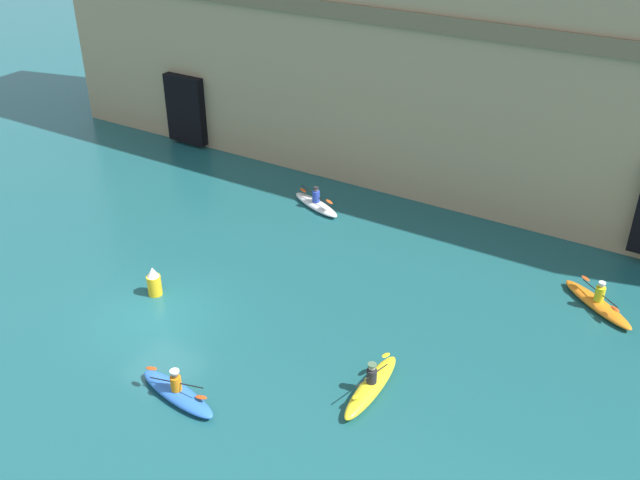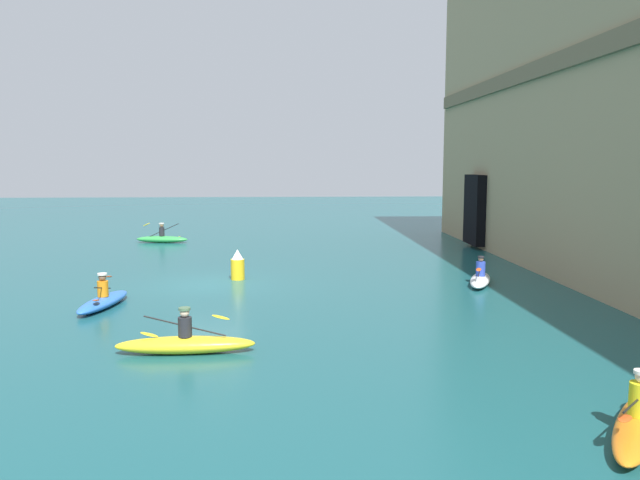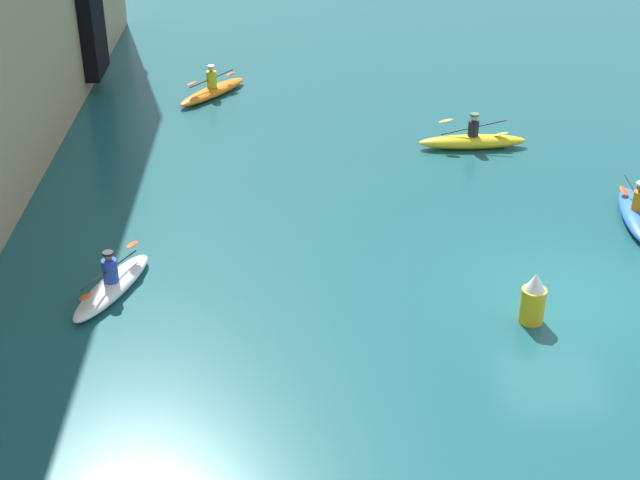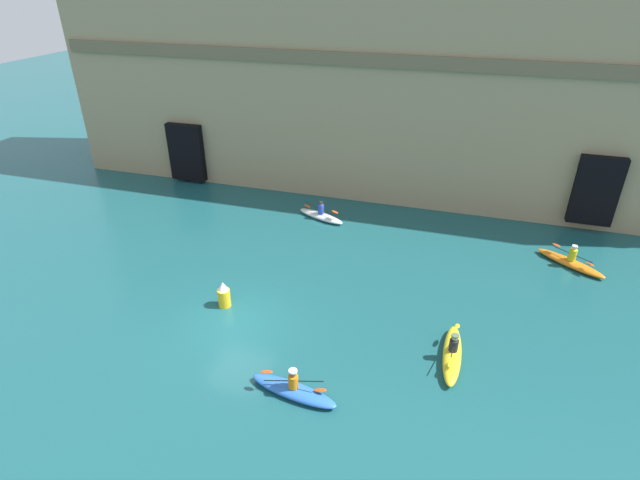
{
  "view_description": "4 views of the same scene",
  "coord_description": "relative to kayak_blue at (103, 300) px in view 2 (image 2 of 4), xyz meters",
  "views": [
    {
      "loc": [
        15.93,
        -14.81,
        15.37
      ],
      "look_at": [
        3.81,
        5.11,
        1.8
      ],
      "focal_mm": 40.0,
      "sensor_mm": 36.0,
      "label": 1
    },
    {
      "loc": [
        23.2,
        2.9,
        4.56
      ],
      "look_at": [
        4.5,
        3.94,
        2.23
      ],
      "focal_mm": 35.0,
      "sensor_mm": 36.0,
      "label": 2
    },
    {
      "loc": [
        -16.78,
        6.2,
        10.82
      ],
      "look_at": [
        1.5,
        5.47,
        0.71
      ],
      "focal_mm": 50.0,
      "sensor_mm": 36.0,
      "label": 3
    },
    {
      "loc": [
        7.94,
        -14.36,
        12.77
      ],
      "look_at": [
        1.81,
        5.73,
        1.18
      ],
      "focal_mm": 28.0,
      "sensor_mm": 36.0,
      "label": 4
    }
  ],
  "objects": [
    {
      "name": "kayak_orange",
      "position": [
        10.01,
        11.69,
        0.0
      ],
      "size": [
        3.16,
        2.55,
        1.13
      ],
      "rotation": [
        0.0,
        0.0,
        2.52
      ],
      "color": "orange",
      "rests_on": "ground"
    },
    {
      "name": "kayak_green",
      "position": [
        -16.1,
        -1.28,
        0.02
      ],
      "size": [
        1.1,
        3.05,
        1.16
      ],
      "rotation": [
        0.0,
        0.0,
        4.57
      ],
      "color": "green",
      "rests_on": "ground"
    },
    {
      "name": "kayak_yellow",
      "position": [
        5.0,
        3.36,
        0.03
      ],
      "size": [
        0.74,
        3.35,
        1.12
      ],
      "rotation": [
        0.0,
        0.0,
        4.74
      ],
      "color": "yellow",
      "rests_on": "ground"
    },
    {
      "name": "marker_buoy",
      "position": [
        -4.51,
        3.9,
        0.33
      ],
      "size": [
        0.53,
        0.53,
        1.19
      ],
      "color": "yellow",
      "rests_on": "ground"
    },
    {
      "name": "kayak_blue",
      "position": [
        0.0,
        0.0,
        0.0
      ],
      "size": [
        3.27,
        1.26,
        1.1
      ],
      "rotation": [
        0.0,
        0.0,
        2.98
      ],
      "color": "blue",
      "rests_on": "ground"
    },
    {
      "name": "kayak_white",
      "position": [
        -3.01,
        13.1,
        -0.0
      ],
      "size": [
        3.08,
        1.76,
        1.07
      ],
      "rotation": [
        0.0,
        0.0,
        2.77
      ],
      "color": "white",
      "rests_on": "ground"
    },
    {
      "name": "ground_plane",
      "position": [
        -3.5,
        2.88,
        -0.22
      ],
      "size": [
        120.0,
        120.0,
        0.0
      ],
      "primitive_type": "plane",
      "color": "#195156"
    }
  ]
}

